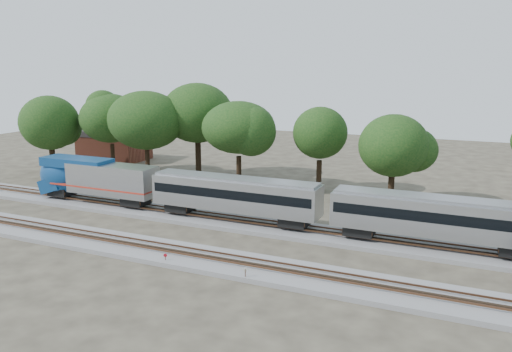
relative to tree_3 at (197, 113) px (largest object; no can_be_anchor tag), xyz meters
The scene contains 14 objects.
ground 28.83m from the tree_3, 63.63° to the right, with size 160.00×160.00×0.00m, color #383328.
track_far 23.88m from the tree_3, 56.70° to the right, with size 160.00×5.00×0.73m.
track_near 32.24m from the tree_3, 66.93° to the right, with size 160.00×5.00×0.73m.
switch_stand_red 34.67m from the tree_3, 64.54° to the right, with size 0.29×0.14×0.94m.
switch_stand_white 38.64m from the tree_3, 54.60° to the right, with size 0.34×0.18×1.12m.
switch_lever 36.36m from the tree_3, 59.35° to the right, with size 0.50×0.30×0.30m, color #512D19.
brick_building 22.12m from the tree_3, 163.50° to the left, with size 11.29×8.30×5.22m.
tree_0 22.59m from the tree_3, 162.60° to the right, with size 7.79×7.79×10.99m.
tree_1 13.43m from the tree_3, 166.25° to the right, with size 8.49×8.49×11.97m.
tree_2 7.35m from the tree_3, 140.35° to the right, with size 8.64×8.64×12.19m.
tree_3 is the anchor object (origin of this frame).
tree_4 9.94m from the tree_3, 27.40° to the right, with size 8.32×8.32×11.72m.
tree_5 19.03m from the tree_3, ahead, with size 7.80×7.80×11.00m.
tree_6 28.71m from the tree_3, ahead, with size 7.08×7.08×9.99m.
Camera 1 is at (24.50, -37.99, 15.85)m, focal length 35.00 mm.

